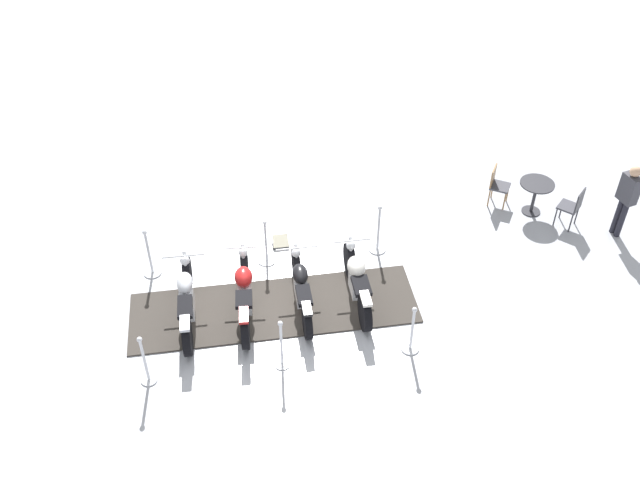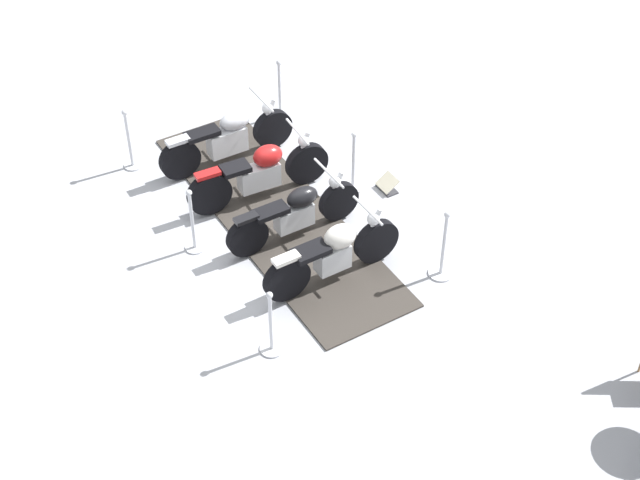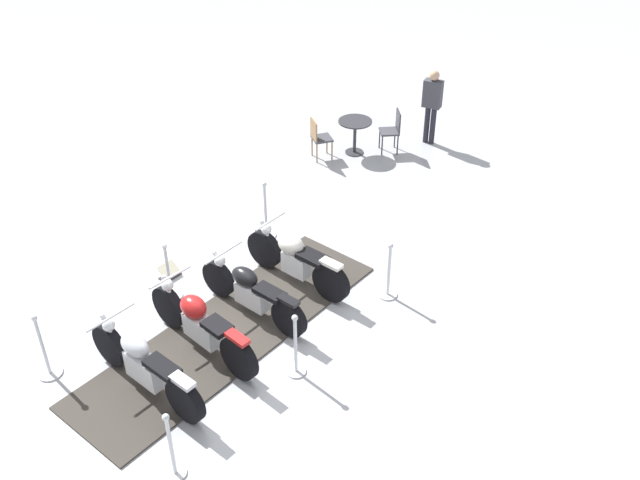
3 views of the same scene
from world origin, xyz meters
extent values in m
plane|color=#A8AAB2|center=(0.00, 0.00, 0.00)|extent=(80.00, 80.00, 0.00)
cube|color=#38332D|center=(0.00, 0.00, 0.02)|extent=(5.40, 3.99, 0.03)
cylinder|color=black|center=(-1.00, -1.40, 0.37)|extent=(0.46, 0.65, 0.67)
cylinder|color=black|center=(-1.72, -0.15, 0.37)|extent=(0.46, 0.65, 0.67)
cube|color=silver|center=(-1.36, -0.78, 0.41)|extent=(0.45, 0.54, 0.38)
ellipsoid|color=silver|center=(-1.30, -0.88, 0.74)|extent=(0.53, 0.58, 0.34)
cube|color=black|center=(-1.53, -0.48, 0.69)|extent=(0.51, 0.59, 0.08)
cube|color=silver|center=(-1.72, -0.15, 0.74)|extent=(0.33, 0.40, 0.06)
cylinder|color=silver|center=(-1.05, -1.33, 0.65)|extent=(0.22, 0.30, 0.57)
cylinder|color=silver|center=(-1.09, -1.26, 1.00)|extent=(0.62, 0.38, 0.04)
sphere|color=silver|center=(-1.04, -1.34, 0.80)|extent=(0.18, 0.18, 0.18)
cylinder|color=black|center=(-0.08, -0.92, 0.34)|extent=(0.42, 0.61, 0.62)
cylinder|color=black|center=(-0.83, 0.40, 0.34)|extent=(0.42, 0.61, 0.62)
cube|color=silver|center=(-0.45, -0.26, 0.38)|extent=(0.48, 0.61, 0.36)
ellipsoid|color=black|center=(-0.38, -0.38, 0.68)|extent=(0.49, 0.56, 0.29)
cube|color=black|center=(-0.64, 0.07, 0.64)|extent=(0.47, 0.57, 0.08)
cube|color=black|center=(-0.83, 0.40, 0.68)|extent=(0.30, 0.37, 0.06)
cylinder|color=silver|center=(-0.12, -0.84, 0.61)|extent=(0.22, 0.31, 0.53)
cylinder|color=silver|center=(-0.17, -0.77, 0.93)|extent=(0.70, 0.42, 0.04)
sphere|color=silver|center=(-0.12, -0.85, 0.73)|extent=(0.18, 0.18, 0.18)
cylinder|color=black|center=(0.81, -0.47, 0.37)|extent=(0.42, 0.67, 0.68)
cylinder|color=black|center=(0.10, 0.98, 0.37)|extent=(0.42, 0.67, 0.68)
cube|color=silver|center=(0.45, 0.26, 0.41)|extent=(0.49, 0.67, 0.39)
ellipsoid|color=#AD1919|center=(0.52, 0.12, 0.74)|extent=(0.50, 0.56, 0.33)
cube|color=black|center=(0.29, 0.59, 0.69)|extent=(0.45, 0.51, 0.08)
cube|color=#AD1919|center=(0.10, 0.98, 0.74)|extent=(0.31, 0.41, 0.06)
cylinder|color=silver|center=(0.77, -0.40, 0.66)|extent=(0.19, 0.28, 0.59)
cylinder|color=silver|center=(0.74, -0.33, 1.01)|extent=(0.68, 0.35, 0.04)
sphere|color=silver|center=(0.78, -0.42, 0.81)|extent=(0.18, 0.18, 0.18)
cylinder|color=black|center=(1.76, 0.06, 0.36)|extent=(0.44, 0.64, 0.66)
cylinder|color=black|center=(0.97, 1.49, 0.36)|extent=(0.44, 0.64, 0.66)
cube|color=silver|center=(1.36, 0.78, 0.42)|extent=(0.52, 0.67, 0.41)
ellipsoid|color=#B7BAC1|center=(1.44, 0.64, 0.75)|extent=(0.50, 0.58, 0.29)
cube|color=black|center=(1.17, 1.13, 0.70)|extent=(0.49, 0.60, 0.08)
cube|color=#B7BAC1|center=(0.97, 1.49, 0.72)|extent=(0.32, 0.40, 0.06)
cylinder|color=silver|center=(1.71, 0.14, 0.64)|extent=(0.22, 0.32, 0.56)
cylinder|color=silver|center=(1.67, 0.22, 0.98)|extent=(0.70, 0.41, 0.04)
sphere|color=silver|center=(1.72, 0.13, 0.78)|extent=(0.18, 0.18, 0.18)
cylinder|color=silver|center=(1.30, 2.30, 0.01)|extent=(0.28, 0.28, 0.03)
cylinder|color=silver|center=(1.30, 2.30, 0.51)|extent=(0.05, 0.05, 0.96)
sphere|color=silver|center=(1.30, 2.30, 1.02)|extent=(0.09, 0.09, 0.09)
cylinder|color=silver|center=(-1.30, -2.30, 0.01)|extent=(0.35, 0.35, 0.03)
cylinder|color=silver|center=(-1.30, -2.30, 0.54)|extent=(0.05, 0.05, 1.03)
sphere|color=silver|center=(-1.30, -2.30, 1.09)|extent=(0.09, 0.09, 0.09)
cylinder|color=silver|center=(2.64, -0.05, 0.01)|extent=(0.36, 0.36, 0.03)
cylinder|color=silver|center=(2.64, -0.05, 0.52)|extent=(0.05, 0.05, 0.98)
sphere|color=silver|center=(2.64, -0.05, 1.05)|extent=(0.09, 0.09, 0.09)
cylinder|color=silver|center=(-0.67, 1.17, 0.01)|extent=(0.29, 0.29, 0.03)
cylinder|color=silver|center=(-0.67, 1.17, 0.51)|extent=(0.05, 0.05, 0.96)
sphere|color=silver|center=(-0.67, 1.17, 1.02)|extent=(0.09, 0.09, 0.09)
cylinder|color=silver|center=(-2.64, 0.05, 0.01)|extent=(0.32, 0.32, 0.03)
cylinder|color=silver|center=(-2.64, 0.05, 0.49)|extent=(0.05, 0.05, 0.92)
sphere|color=silver|center=(-2.64, 0.05, 0.98)|extent=(0.09, 0.09, 0.09)
cylinder|color=silver|center=(0.67, -1.17, 0.01)|extent=(0.36, 0.36, 0.03)
cylinder|color=silver|center=(0.67, -1.17, 0.50)|extent=(0.05, 0.05, 0.94)
sphere|color=silver|center=(0.67, -1.17, 1.00)|extent=(0.09, 0.09, 0.09)
cube|color=#333338|center=(0.59, -1.70, 0.01)|extent=(0.40, 0.35, 0.02)
cube|color=beige|center=(0.59, -1.70, 0.14)|extent=(0.40, 0.37, 0.17)
camera|label=1|loc=(-4.13, 8.46, 9.63)|focal=40.14mm
camera|label=2|loc=(-10.88, -0.33, 9.26)|focal=53.64mm
camera|label=3|loc=(1.65, 8.24, 7.47)|focal=40.53mm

